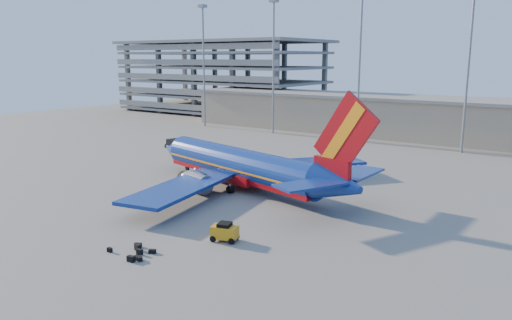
# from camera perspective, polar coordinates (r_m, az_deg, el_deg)

# --- Properties ---
(ground) EXTENTS (220.00, 220.00, 0.00)m
(ground) POSITION_cam_1_polar(r_m,az_deg,el_deg) (60.29, -2.36, -4.27)
(ground) COLOR slate
(ground) RESTS_ON ground
(terminal_building) EXTENTS (122.00, 16.00, 8.50)m
(terminal_building) POSITION_cam_1_polar(r_m,az_deg,el_deg) (107.60, 21.46, 4.33)
(terminal_building) COLOR #9E836D
(terminal_building) RESTS_ON ground
(parking_garage) EXTENTS (62.00, 32.00, 21.40)m
(parking_garage) POSITION_cam_1_polar(r_m,az_deg,el_deg) (154.61, -3.82, 9.85)
(parking_garage) COLOR slate
(parking_garage) RESTS_ON ground
(light_mast_row) EXTENTS (101.60, 1.60, 28.65)m
(light_mast_row) POSITION_cam_1_polar(r_m,az_deg,el_deg) (96.76, 17.34, 11.74)
(light_mast_row) COLOR gray
(light_mast_row) RESTS_ON ground
(aircraft_main) EXTENTS (38.65, 36.74, 13.29)m
(aircraft_main) POSITION_cam_1_polar(r_m,az_deg,el_deg) (63.73, -1.35, -0.76)
(aircraft_main) COLOR navy
(aircraft_main) RESTS_ON ground
(baggage_tug) EXTENTS (2.73, 2.10, 1.73)m
(baggage_tug) POSITION_cam_1_polar(r_m,az_deg,el_deg) (46.18, -3.60, -8.15)
(baggage_tug) COLOR orange
(baggage_tug) RESTS_ON ground
(luggage_pile) EXTENTS (4.16, 3.07, 0.54)m
(luggage_pile) POSITION_cam_1_polar(r_m,az_deg,el_deg) (44.37, -13.50, -10.25)
(luggage_pile) COLOR black
(luggage_pile) RESTS_ON ground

